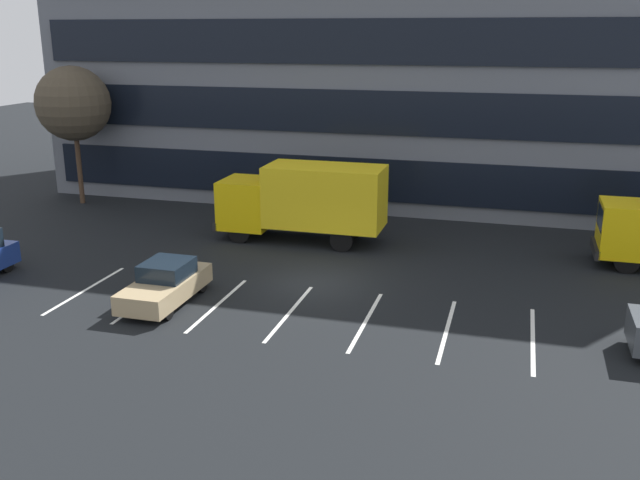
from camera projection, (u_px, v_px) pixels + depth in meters
ground_plane at (315, 283)px, 28.24m from camera, size 120.00×120.00×0.00m
office_building at (399, 43)px, 42.21m from camera, size 40.13×13.61×18.00m
lot_markings at (290, 312)px, 25.25m from camera, size 16.94×5.40×0.01m
box_truck_yellow_all at (304, 199)px, 33.23m from camera, size 7.99×2.65×3.70m
sedan_tan at (166, 284)px, 25.97m from camera, size 1.82×4.36×1.56m
bare_tree at (73, 104)px, 39.70m from camera, size 4.20×4.20×7.87m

